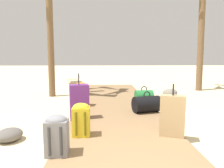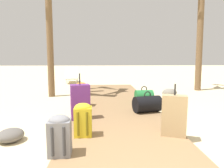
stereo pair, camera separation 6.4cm
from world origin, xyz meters
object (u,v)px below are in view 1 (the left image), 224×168
(suitcase_purple, at_px, (79,102))
(duffel_bag_black, at_px, (147,104))
(backpack_grey, at_px, (57,134))
(backpack_orange, at_px, (81,93))
(lounge_chair, at_px, (73,77))
(duffel_bag_green, at_px, (144,96))
(backpack_yellow, at_px, (81,119))
(suitcase_tan, at_px, (172,116))

(suitcase_purple, xyz_separation_m, duffel_bag_black, (1.44, 0.42, -0.16))
(backpack_grey, bearing_deg, backpack_orange, 90.04)
(lounge_chair, bearing_deg, duffel_bag_black, -66.77)
(duffel_bag_black, bearing_deg, duffel_bag_green, 82.06)
(suitcase_purple, relative_size, duffel_bag_black, 1.36)
(backpack_grey, relative_size, backpack_yellow, 0.99)
(lounge_chair, bearing_deg, backpack_grey, -82.49)
(duffel_bag_black, xyz_separation_m, backpack_grey, (-1.53, -1.89, 0.09))
(duffel_bag_green, relative_size, lounge_chair, 0.32)
(suitcase_tan, bearing_deg, backpack_yellow, 177.33)
(suitcase_purple, height_order, duffel_bag_green, suitcase_purple)
(duffel_bag_black, relative_size, backpack_yellow, 1.29)
(backpack_grey, height_order, suitcase_tan, suitcase_tan)
(suitcase_purple, height_order, duffel_bag_black, suitcase_purple)
(suitcase_purple, height_order, suitcase_tan, suitcase_purple)
(backpack_grey, distance_m, suitcase_tan, 1.71)
(duffel_bag_green, distance_m, suitcase_tan, 2.35)
(suitcase_purple, bearing_deg, backpack_grey, -93.48)
(suitcase_purple, relative_size, lounge_chair, 0.58)
(duffel_bag_black, distance_m, duffel_bag_green, 1.00)
(duffel_bag_green, height_order, backpack_orange, backpack_orange)
(backpack_orange, xyz_separation_m, backpack_yellow, (0.23, -1.94, -0.04))
(suitcase_purple, distance_m, lounge_chair, 6.49)
(duffel_bag_black, bearing_deg, backpack_grey, -128.94)
(duffel_bag_green, relative_size, backpack_orange, 0.83)
(backpack_yellow, bearing_deg, duffel_bag_green, 57.82)
(suitcase_purple, distance_m, backpack_yellow, 0.89)
(duffel_bag_black, height_order, lounge_chair, lounge_chair)
(backpack_yellow, bearing_deg, duffel_bag_black, 44.89)
(duffel_bag_green, distance_m, backpack_yellow, 2.70)
(suitcase_purple, height_order, lounge_chair, suitcase_purple)
(backpack_grey, height_order, backpack_yellow, backpack_yellow)
(suitcase_purple, bearing_deg, duffel_bag_green, 41.81)
(duffel_bag_black, relative_size, backpack_grey, 1.30)
(backpack_orange, bearing_deg, suitcase_tan, -50.93)
(backpack_orange, bearing_deg, backpack_yellow, -83.22)
(suitcase_purple, bearing_deg, backpack_yellow, -80.89)
(backpack_grey, distance_m, lounge_chair, 7.93)
(suitcase_tan, xyz_separation_m, lounge_chair, (-2.66, 7.33, -0.07))
(duffel_bag_green, height_order, suitcase_tan, suitcase_tan)
(duffel_bag_green, relative_size, backpack_yellow, 0.96)
(backpack_grey, height_order, lounge_chair, lounge_chair)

